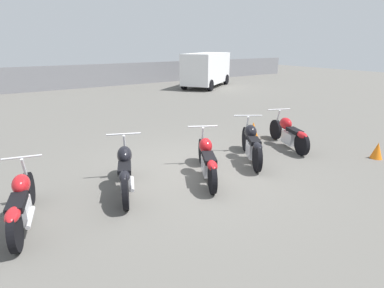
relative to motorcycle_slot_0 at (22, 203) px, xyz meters
The scene contains 10 objects.
ground_plane 3.55m from the motorcycle_slot_0, ahead, with size 60.00×60.00×0.00m, color #5B5954.
fence_back 16.05m from the motorcycle_slot_0, 77.36° to the left, with size 40.00×0.04×1.52m.
motorcycle_slot_0 is the anchor object (origin of this frame).
motorcycle_slot_1 1.85m from the motorcycle_slot_0, ahead, with size 0.98×1.94×1.04m.
motorcycle_slot_2 3.58m from the motorcycle_slot_0, ahead, with size 1.17×1.98×0.99m.
motorcycle_slot_3 5.12m from the motorcycle_slot_0, ahead, with size 1.26×1.83×1.03m.
motorcycle_slot_4 6.75m from the motorcycle_slot_0, ahead, with size 0.98×1.97×0.97m.
parked_van 16.90m from the motorcycle_slot_0, 44.20° to the left, with size 4.91×4.18×2.21m.
traffic_cone_near 6.71m from the motorcycle_slot_0, 12.86° to the left, with size 0.36×0.36×0.50m.
traffic_cone_far 8.09m from the motorcycle_slot_0, 11.29° to the right, with size 0.29×0.29×0.43m.
Camera 1 is at (-3.53, -5.36, 2.84)m, focal length 28.00 mm.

